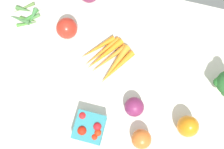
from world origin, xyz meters
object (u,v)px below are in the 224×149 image
object	(u,v)px
okra_pile	(27,16)
bell_pepper_orange	(188,126)
carrot_bunch	(108,59)
heirloom_tomato_orange	(141,139)
berry_basket	(89,128)
bell_pepper_red	(67,28)
red_onion_near_basket	(134,107)

from	to	relation	value
okra_pile	bell_pepper_orange	xyz separation A→B (cm)	(-68.23, 27.10, 3.84)
okra_pile	carrot_bunch	xyz separation A→B (cm)	(-35.35, 9.20, 0.33)
heirloom_tomato_orange	berry_basket	world-z (taller)	heirloom_tomato_orange
bell_pepper_red	berry_basket	world-z (taller)	bell_pepper_red
carrot_bunch	heirloom_tomato_orange	world-z (taller)	heirloom_tomato_orange
heirloom_tomato_orange	bell_pepper_red	size ratio (longest dim) A/B	0.83
heirloom_tomato_orange	bell_pepper_red	bearing A→B (deg)	-41.94
bell_pepper_red	okra_pile	bearing A→B (deg)	-7.74
berry_basket	carrot_bunch	bearing A→B (deg)	-89.23
red_onion_near_basket	bell_pepper_orange	distance (cm)	19.35
carrot_bunch	bell_pepper_red	world-z (taller)	bell_pepper_red
okra_pile	berry_basket	distance (cm)	50.62
bell_pepper_red	bell_pepper_orange	xyz separation A→B (cm)	(-50.69, 24.71, 0.56)
okra_pile	bell_pepper_red	size ratio (longest dim) A/B	1.45
red_onion_near_basket	okra_pile	world-z (taller)	red_onion_near_basket
bell_pepper_orange	berry_basket	world-z (taller)	bell_pepper_orange
heirloom_tomato_orange	bell_pepper_orange	world-z (taller)	bell_pepper_orange
carrot_bunch	berry_basket	world-z (taller)	berry_basket
carrot_bunch	bell_pepper_orange	size ratio (longest dim) A/B	2.16
carrot_bunch	heirloom_tomato_orange	bearing A→B (deg)	125.69
carrot_bunch	berry_basket	xyz separation A→B (cm)	(-0.36, 26.62, 1.78)
heirloom_tomato_orange	bell_pepper_orange	bearing A→B (deg)	-150.71
heirloom_tomato_orange	bell_pepper_red	world-z (taller)	bell_pepper_red
okra_pile	heirloom_tomato_orange	size ratio (longest dim) A/B	1.75
heirloom_tomato_orange	berry_basket	xyz separation A→B (cm)	(18.25, 0.71, -0.45)
berry_basket	bell_pepper_orange	bearing A→B (deg)	-164.99
bell_pepper_red	bell_pepper_orange	world-z (taller)	bell_pepper_orange
red_onion_near_basket	heirloom_tomato_orange	xyz separation A→B (cm)	(-4.91, 10.14, -0.02)
carrot_bunch	bell_pepper_orange	bearing A→B (deg)	151.44
okra_pile	berry_basket	bearing A→B (deg)	134.91
red_onion_near_basket	berry_basket	bearing A→B (deg)	39.12
carrot_bunch	bell_pepper_orange	world-z (taller)	bell_pepper_orange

